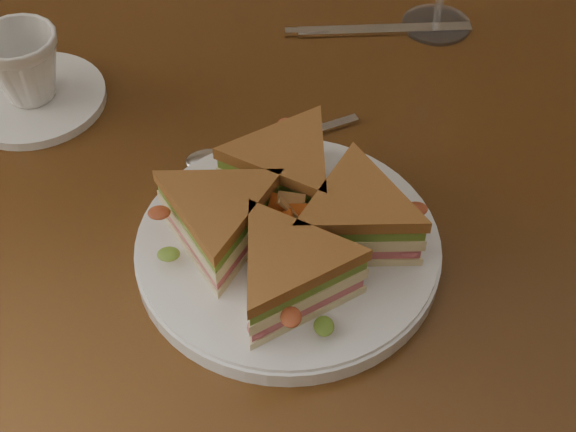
% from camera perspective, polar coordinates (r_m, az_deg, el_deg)
% --- Properties ---
extents(table, '(1.20, 0.80, 0.75)m').
position_cam_1_polar(table, '(0.85, 1.65, -1.50)').
color(table, '#361E0C').
rests_on(table, ground).
extents(plate, '(0.26, 0.26, 0.02)m').
position_cam_1_polar(plate, '(0.70, -0.00, -2.31)').
color(plate, white).
rests_on(plate, table).
extents(sandwich_wedges, '(0.24, 0.24, 0.06)m').
position_cam_1_polar(sandwich_wedges, '(0.67, -0.00, -0.29)').
color(sandwich_wedges, beige).
rests_on(sandwich_wedges, plate).
extents(crisps_mound, '(0.09, 0.09, 0.05)m').
position_cam_1_polar(crisps_mound, '(0.67, 0.00, -0.51)').
color(crisps_mound, '#B74D17').
rests_on(crisps_mound, plate).
extents(spoon, '(0.17, 0.09, 0.01)m').
position_cam_1_polar(spoon, '(0.78, -3.97, 4.32)').
color(spoon, silver).
rests_on(spoon, table).
extents(knife, '(0.22, 0.02, 0.00)m').
position_cam_1_polar(knife, '(0.95, 5.98, 12.98)').
color(knife, silver).
rests_on(knife, table).
extents(saucer, '(0.15, 0.15, 0.01)m').
position_cam_1_polar(saucer, '(0.89, -17.63, 7.96)').
color(saucer, white).
rests_on(saucer, table).
extents(coffee_cup, '(0.10, 0.10, 0.07)m').
position_cam_1_polar(coffee_cup, '(0.86, -18.27, 10.09)').
color(coffee_cup, white).
rests_on(coffee_cup, saucer).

